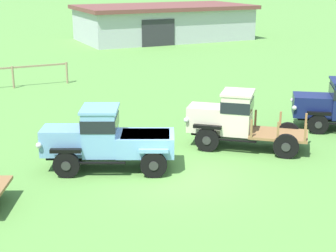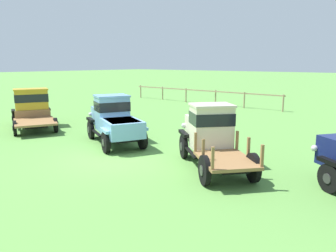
# 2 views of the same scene
# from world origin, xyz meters

# --- Properties ---
(ground_plane) EXTENTS (240.00, 240.00, 0.00)m
(ground_plane) POSITION_xyz_m (0.00, 0.00, 0.00)
(ground_plane) COLOR #5B9342
(paddock_fence) EXTENTS (15.49, 0.54, 1.30)m
(paddock_fence) POSITION_xyz_m (-7.25, 16.29, 0.93)
(paddock_fence) COLOR #997F60
(paddock_fence) RESTS_ON ground
(vintage_truck_foreground_near) EXTENTS (5.62, 3.84, 2.19)m
(vintage_truck_foreground_near) POSITION_xyz_m (-8.59, 1.21, 1.12)
(vintage_truck_foreground_near) COLOR black
(vintage_truck_foreground_near) RESTS_ON ground
(vintage_truck_second_in_line) EXTENTS (4.71, 3.24, 2.18)m
(vintage_truck_second_in_line) POSITION_xyz_m (-1.87, 1.62, 1.11)
(vintage_truck_second_in_line) COLOR black
(vintage_truck_second_in_line) RESTS_ON ground
(vintage_truck_midrow_center) EXTENTS (4.43, 4.04, 2.21)m
(vintage_truck_midrow_center) POSITION_xyz_m (3.25, 1.78, 1.16)
(vintage_truck_midrow_center) COLOR black
(vintage_truck_midrow_center) RESTS_ON ground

